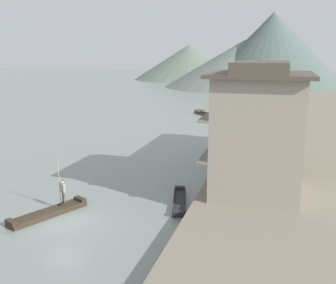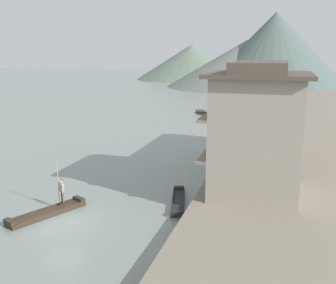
# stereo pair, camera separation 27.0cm
# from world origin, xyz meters

# --- Properties ---
(ground_plane) EXTENTS (400.00, 400.00, 0.00)m
(ground_plane) POSITION_xyz_m (0.00, 0.00, 0.00)
(ground_plane) COLOR gray
(riverbank_right) EXTENTS (18.00, 110.00, 0.83)m
(riverbank_right) POSITION_xyz_m (16.29, 30.00, 0.42)
(riverbank_right) COLOR slate
(riverbank_right) RESTS_ON ground
(boat_foreground_poled) EXTENTS (3.17, 5.21, 0.49)m
(boat_foreground_poled) POSITION_xyz_m (-1.48, 0.67, 0.16)
(boat_foreground_poled) COLOR #33281E
(boat_foreground_poled) RESTS_ON ground
(boatman_person) EXTENTS (0.52, 0.38, 3.04)m
(boatman_person) POSITION_xyz_m (-1.01, 1.74, 1.49)
(boatman_person) COLOR black
(boatman_person) RESTS_ON boat_foreground_poled
(boat_moored_nearest) EXTENTS (3.74, 4.05, 0.86)m
(boat_moored_nearest) POSITION_xyz_m (0.05, 43.84, 0.31)
(boat_moored_nearest) COLOR #423328
(boat_moored_nearest) RESTS_ON ground
(boat_moored_second) EXTENTS (1.98, 5.53, 0.74)m
(boat_moored_second) POSITION_xyz_m (6.06, 46.56, 0.24)
(boat_moored_second) COLOR #423328
(boat_moored_second) RESTS_ON ground
(boat_moored_third) EXTENTS (1.96, 4.96, 0.42)m
(boat_moored_third) POSITION_xyz_m (6.03, 4.96, 0.14)
(boat_moored_third) COLOR #232326
(boat_moored_third) RESTS_ON ground
(boat_moored_far) EXTENTS (1.36, 4.56, 0.61)m
(boat_moored_far) POSITION_xyz_m (6.04, 39.86, 0.20)
(boat_moored_far) COLOR #232326
(boat_moored_far) RESTS_ON ground
(boat_midriver_drifting) EXTENTS (5.85, 1.51, 0.66)m
(boat_midriver_drifting) POSITION_xyz_m (3.92, 58.24, 0.21)
(boat_midriver_drifting) COLOR brown
(boat_midriver_drifting) RESTS_ON ground
(boat_midriver_upstream) EXTENTS (1.73, 3.93, 0.83)m
(boat_midriver_upstream) POSITION_xyz_m (5.91, 52.89, 0.31)
(boat_midriver_upstream) COLOR #232326
(boat_midriver_upstream) RESTS_ON ground
(house_waterfront_nearest) EXTENTS (6.73, 7.18, 8.74)m
(house_waterfront_nearest) POSITION_xyz_m (10.97, 6.61, 5.13)
(house_waterfront_nearest) COLOR gray
(house_waterfront_nearest) RESTS_ON riverbank_right
(house_waterfront_second) EXTENTS (5.76, 6.64, 6.14)m
(house_waterfront_second) POSITION_xyz_m (10.48, 13.79, 3.84)
(house_waterfront_second) COLOR #7F705B
(house_waterfront_second) RESTS_ON riverbank_right
(house_waterfront_tall) EXTENTS (6.21, 6.05, 6.14)m
(house_waterfront_tall) POSITION_xyz_m (10.71, 20.38, 3.84)
(house_waterfront_tall) COLOR gray
(house_waterfront_tall) RESTS_ON riverbank_right
(hill_far_west) EXTENTS (47.02, 47.02, 13.65)m
(hill_far_west) POSITION_xyz_m (1.11, 99.95, 6.82)
(hill_far_west) COLOR slate
(hill_far_west) RESTS_ON ground
(hill_far_centre) EXTENTS (41.51, 41.51, 21.20)m
(hill_far_centre) POSITION_xyz_m (8.95, 99.10, 10.60)
(hill_far_centre) COLOR #4C5B56
(hill_far_centre) RESTS_ON ground
(hill_far_east) EXTENTS (41.52, 41.52, 12.89)m
(hill_far_east) POSITION_xyz_m (-22.19, 127.68, 6.44)
(hill_far_east) COLOR #5B6B5B
(hill_far_east) RESTS_ON ground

